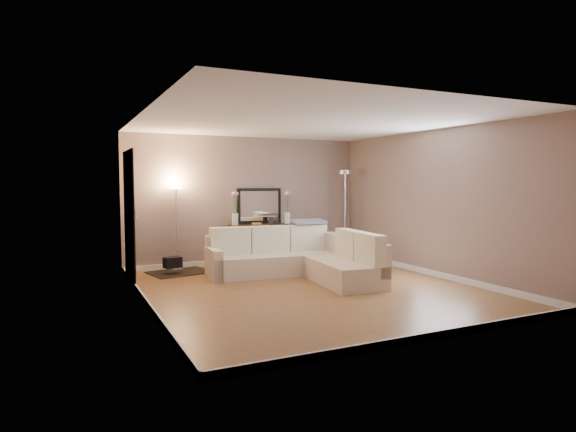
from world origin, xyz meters
name	(u,v)px	position (x,y,z in m)	size (l,w,h in m)	color
floor	(310,289)	(0.00, 0.00, -0.01)	(5.00, 5.50, 0.01)	brown
ceiling	(310,121)	(0.00, 0.00, 2.60)	(5.00, 5.50, 0.01)	white
wall_back	(247,200)	(0.00, 2.76, 1.30)	(5.00, 0.02, 2.60)	gray
wall_front	(436,219)	(0.00, -2.76, 1.30)	(5.00, 0.02, 2.60)	gray
wall_left	(143,211)	(-2.51, 0.00, 1.30)	(0.02, 5.50, 2.60)	gray
wall_right	(435,203)	(2.51, 0.00, 1.30)	(0.02, 5.50, 2.60)	gray
baseboard_back	(248,260)	(0.00, 2.73, 0.05)	(5.00, 0.03, 0.10)	white
baseboard_front	(432,336)	(0.00, -2.73, 0.05)	(5.00, 0.03, 0.10)	white
baseboard_left	(147,303)	(-2.48, 0.00, 0.05)	(0.03, 5.50, 0.10)	white
baseboard_right	(432,273)	(2.48, 0.00, 0.05)	(0.03, 5.50, 0.10)	white
doorway	(129,217)	(-2.48, 1.70, 1.10)	(0.02, 1.20, 2.20)	black
switch_plate	(136,214)	(-2.48, 0.85, 1.20)	(0.02, 0.08, 0.12)	white
sectional_sofa	(300,259)	(0.31, 0.97, 0.32)	(2.52, 2.57, 0.86)	beige
throw_blanket	(309,222)	(0.79, 1.53, 0.92)	(0.62, 0.36, 0.05)	gray
console_table	(258,242)	(0.13, 2.51, 0.46)	(1.35, 0.47, 0.81)	black
leaning_mirror	(259,206)	(0.23, 2.67, 1.18)	(0.94, 0.12, 0.73)	black
table_decor	(262,223)	(0.21, 2.47, 0.84)	(0.56, 0.14, 0.13)	orange
flower_vase_left	(235,211)	(-0.34, 2.55, 1.10)	(0.16, 0.13, 0.70)	silver
flower_vase_right	(287,210)	(0.77, 2.46, 1.10)	(0.16, 0.13, 0.70)	silver
floor_lamp_lit	(176,210)	(-1.51, 2.57, 1.15)	(0.27, 0.27, 1.62)	silver
floor_lamp_unlit	(345,197)	(2.06, 2.27, 1.36)	(0.34, 0.34, 1.93)	silver
charcoal_rug	(180,272)	(-1.54, 2.25, 0.01)	(1.06, 0.79, 0.01)	black
black_bag	(173,262)	(-1.69, 2.15, 0.22)	(0.30, 0.21, 0.19)	black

